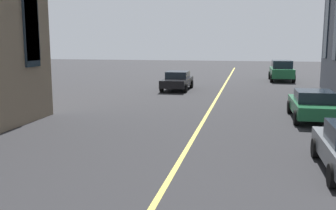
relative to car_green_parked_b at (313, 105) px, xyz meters
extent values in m
cube|color=#D8C64C|center=(-4.00, 4.90, -0.70)|extent=(80.00, 0.16, 0.01)
cube|color=#1E6038|center=(0.05, 0.00, -0.11)|extent=(4.40, 1.80, 0.55)
cube|color=#19232D|center=(-0.17, 0.00, 0.42)|extent=(1.85, 1.58, 0.50)
cylinder|color=black|center=(1.50, 0.86, -0.38)|extent=(0.64, 0.22, 0.64)
cylinder|color=black|center=(1.50, -0.86, -0.38)|extent=(0.64, 0.22, 0.64)
cylinder|color=black|center=(-1.40, 0.86, -0.38)|extent=(0.64, 0.22, 0.64)
cylinder|color=black|center=(-6.26, 0.84, -0.40)|extent=(0.60, 0.21, 0.60)
cylinder|color=black|center=(-8.84, 0.84, -0.40)|extent=(0.60, 0.21, 0.60)
cube|color=#1E6038|center=(18.37, 0.00, 0.08)|extent=(4.70, 1.95, 0.80)
cube|color=#19232D|center=(18.37, 0.00, 0.83)|extent=(2.58, 1.72, 0.70)
cylinder|color=black|center=(19.92, 0.94, -0.32)|extent=(0.76, 0.27, 0.76)
cylinder|color=black|center=(19.92, -0.94, -0.32)|extent=(0.76, 0.27, 0.76)
cylinder|color=black|center=(16.82, 0.94, -0.32)|extent=(0.76, 0.27, 0.76)
cylinder|color=black|center=(16.82, -0.94, -0.32)|extent=(0.76, 0.27, 0.76)
cube|color=black|center=(9.73, 8.17, -0.11)|extent=(4.40, 1.80, 0.55)
cube|color=#19232D|center=(9.95, 8.17, 0.42)|extent=(1.85, 1.58, 0.50)
cylinder|color=black|center=(8.27, 7.31, -0.38)|extent=(0.64, 0.22, 0.64)
cylinder|color=black|center=(8.27, 9.03, -0.38)|extent=(0.64, 0.22, 0.64)
cylinder|color=black|center=(11.18, 7.31, -0.38)|extent=(0.64, 0.22, 0.64)
cylinder|color=black|center=(11.18, 9.03, -0.38)|extent=(0.64, 0.22, 0.64)
camera|label=1|loc=(-18.54, 2.94, 2.85)|focal=41.27mm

